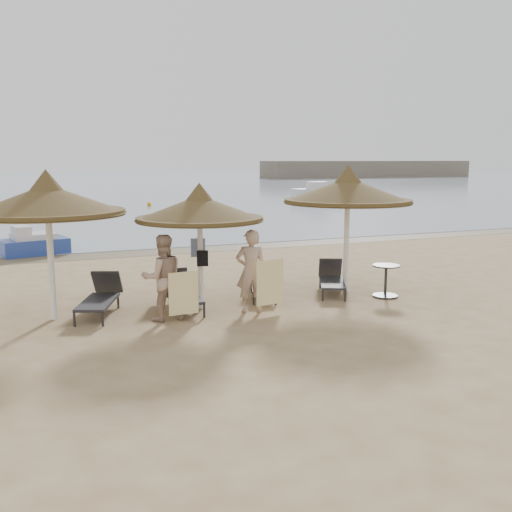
{
  "coord_description": "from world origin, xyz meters",
  "views": [
    {
      "loc": [
        -3.74,
        -11.08,
        3.36
      ],
      "look_at": [
        1.18,
        1.2,
        1.1
      ],
      "focal_mm": 40.0,
      "sensor_mm": 36.0,
      "label": 1
    }
  ],
  "objects": [
    {
      "name": "sea",
      "position": [
        0.0,
        80.0,
        0.01
      ],
      "size": [
        200.0,
        140.0,
        0.03
      ],
      "primitive_type": "cube",
      "color": "gray",
      "rests_on": "ground"
    },
    {
      "name": "palapa_left",
      "position": [
        -3.37,
        1.39,
        2.52
      ],
      "size": [
        3.19,
        3.19,
        3.16
      ],
      "rotation": [
        0.0,
        0.0,
        -0.13
      ],
      "color": "white",
      "rests_on": "ground"
    },
    {
      "name": "bag_patterned",
      "position": [
        -0.21,
        1.29,
        1.37
      ],
      "size": [
        0.35,
        0.21,
        0.42
      ],
      "rotation": [
        0.0,
        0.0,
        -0.32
      ],
      "color": "silver",
      "rests_on": "ground"
    },
    {
      "name": "palapa_center",
      "position": [
        -0.21,
        1.11,
        2.27
      ],
      "size": [
        2.87,
        2.87,
        2.85
      ],
      "rotation": [
        0.0,
        0.0,
        -0.37
      ],
      "color": "white",
      "rests_on": "ground"
    },
    {
      "name": "lounger_far_right",
      "position": [
        3.33,
        1.39,
        0.36
      ],
      "size": [
        1.29,
        1.85,
        0.8
      ],
      "rotation": [
        0.0,
        0.0,
        -0.44
      ],
      "color": "#282829",
      "rests_on": "ground"
    },
    {
      "name": "person_right",
      "position": [
        0.73,
        0.38,
        1.07
      ],
      "size": [
        1.12,
        0.87,
        2.15
      ],
      "primitive_type": "imported",
      "rotation": [
        0.0,
        0.0,
        2.88
      ],
      "color": "tan",
      "rests_on": "ground"
    },
    {
      "name": "pedal_boat",
      "position": [
        -3.66,
        10.49,
        0.39
      ],
      "size": [
        2.48,
        1.81,
        1.04
      ],
      "rotation": [
        0.0,
        0.0,
        0.24
      ],
      "color": "#263F96",
      "rests_on": "ground"
    },
    {
      "name": "person_left",
      "position": [
        -1.22,
        0.47,
        1.06
      ],
      "size": [
        0.97,
        0.63,
        2.12
      ],
      "primitive_type": "imported",
      "rotation": [
        0.0,
        0.0,
        3.14
      ],
      "color": "tan",
      "rests_on": "ground"
    },
    {
      "name": "towel_left",
      "position": [
        -0.87,
        0.12,
        0.62
      ],
      "size": [
        0.64,
        0.07,
        0.9
      ],
      "rotation": [
        0.0,
        0.0,
        0.07
      ],
      "color": "yellow",
      "rests_on": "ground"
    },
    {
      "name": "buoy_mid",
      "position": [
        4.35,
        29.84,
        0.15
      ],
      "size": [
        0.31,
        0.31,
        0.31
      ],
      "primitive_type": "sphere",
      "color": "orange",
      "rests_on": "ground"
    },
    {
      "name": "bag_dark",
      "position": [
        -0.21,
        0.95,
        1.18
      ],
      "size": [
        0.26,
        0.13,
        0.35
      ],
      "rotation": [
        0.0,
        0.0,
        -0.21
      ],
      "color": "black",
      "rests_on": "ground"
    },
    {
      "name": "lounger_far_left",
      "position": [
        -2.38,
        1.51,
        0.38
      ],
      "size": [
        1.26,
        2.0,
        0.85
      ],
      "rotation": [
        0.0,
        0.0,
        -0.36
      ],
      "color": "#282829",
      "rests_on": "ground"
    },
    {
      "name": "lounger_near_left",
      "position": [
        -0.66,
        1.34,
        0.37
      ],
      "size": [
        0.63,
        1.87,
        0.83
      ],
      "rotation": [
        0.0,
        0.0,
        0.01
      ],
      "color": "#282829",
      "rests_on": "ground"
    },
    {
      "name": "ground",
      "position": [
        0.0,
        0.0,
        0.0
      ],
      "size": [
        160.0,
        160.0,
        0.0
      ],
      "primitive_type": "plane",
      "color": "tan",
      "rests_on": "ground"
    },
    {
      "name": "side_table",
      "position": [
        4.32,
        0.46,
        0.38
      ],
      "size": [
        0.66,
        0.66,
        0.8
      ],
      "rotation": [
        0.0,
        0.0,
        0.1
      ],
      "color": "#282829",
      "rests_on": "ground"
    },
    {
      "name": "wet_sand_strip",
      "position": [
        0.0,
        9.4,
        0.0
      ],
      "size": [
        200.0,
        1.6,
        0.01
      ],
      "primitive_type": "cube",
      "color": "brown",
      "rests_on": "ground"
    },
    {
      "name": "towel_right",
      "position": [
        1.08,
        0.13,
        0.69
      ],
      "size": [
        0.7,
        0.17,
        1.0
      ],
      "rotation": [
        0.0,
        0.0,
        0.21
      ],
      "color": "yellow",
      "rests_on": "ground"
    },
    {
      "name": "lounger_near_right",
      "position": [
        1.55,
        1.71,
        0.35
      ],
      "size": [
        1.1,
        1.82,
        0.77
      ],
      "rotation": [
        0.0,
        0.0,
        -0.33
      ],
      "color": "#282829",
      "rests_on": "ground"
    },
    {
      "name": "palapa_right",
      "position": [
        3.74,
        1.4,
        2.56
      ],
      "size": [
        3.25,
        3.25,
        3.22
      ],
      "rotation": [
        0.0,
        0.0,
        -0.24
      ],
      "color": "white",
      "rests_on": "ground"
    }
  ]
}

